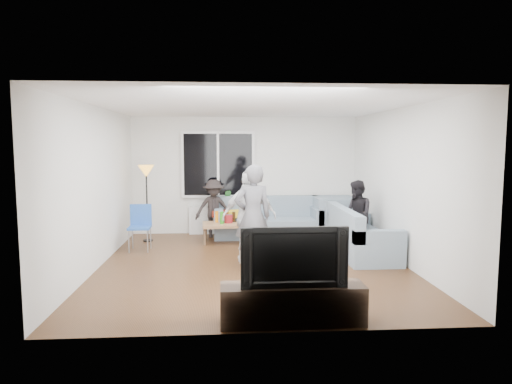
{
  "coord_description": "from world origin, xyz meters",
  "views": [
    {
      "loc": [
        -0.44,
        -7.3,
        1.98
      ],
      "look_at": [
        0.1,
        0.6,
        1.15
      ],
      "focal_mm": 31.55,
      "sensor_mm": 36.0,
      "label": 1
    }
  ],
  "objects": [
    {
      "name": "player_right",
      "position": [
        -0.04,
        0.13,
        0.78
      ],
      "size": [
        0.92,
        0.39,
        1.56
      ],
      "primitive_type": "imported",
      "rotation": [
        0.0,
        0.0,
        3.15
      ],
      "color": "white",
      "rests_on": "floor"
    },
    {
      "name": "sofa_corner",
      "position": [
        1.92,
        2.27,
        0.42
      ],
      "size": [
        0.85,
        0.85,
        0.85
      ],
      "primitive_type": "cube",
      "color": "slate",
      "rests_on": "floor"
    },
    {
      "name": "bottle_b",
      "position": [
        -0.52,
        1.65,
        0.52
      ],
      "size": [
        0.08,
        0.08,
        0.24
      ],
      "primitive_type": "cylinder",
      "color": "#2B9A1C",
      "rests_on": "coffee_table"
    },
    {
      "name": "wall_back",
      "position": [
        0.0,
        2.77,
        1.3
      ],
      "size": [
        5.0,
        0.04,
        2.6
      ],
      "primitive_type": "cube",
      "color": "silver",
      "rests_on": "ground"
    },
    {
      "name": "sofa_right_section",
      "position": [
        2.02,
        0.55,
        0.42
      ],
      "size": [
        2.0,
        0.85,
        0.85
      ],
      "primitive_type": null,
      "rotation": [
        0.0,
        0.0,
        1.57
      ],
      "color": "slate",
      "rests_on": "floor"
    },
    {
      "name": "side_chair",
      "position": [
        -2.05,
        1.12,
        0.43
      ],
      "size": [
        0.41,
        0.41,
        0.86
      ],
      "primitive_type": null,
      "rotation": [
        0.0,
        0.0,
        0.02
      ],
      "color": "#2857B0",
      "rests_on": "floor"
    },
    {
      "name": "ceiling",
      "position": [
        0.0,
        0.0,
        2.62
      ],
      "size": [
        5.0,
        5.5,
        0.04
      ],
      "primitive_type": "cube",
      "color": "white",
      "rests_on": "ground"
    },
    {
      "name": "bottle_a",
      "position": [
        -0.62,
        1.86,
        0.51
      ],
      "size": [
        0.07,
        0.07,
        0.23
      ],
      "primitive_type": "cylinder",
      "color": "orange",
      "rests_on": "coffee_table"
    },
    {
      "name": "player_left",
      "position": [
        -0.01,
        -0.2,
        0.84
      ],
      "size": [
        0.68,
        0.51,
        1.67
      ],
      "primitive_type": "imported",
      "rotation": [
        0.0,
        0.0,
        3.34
      ],
      "color": "#504F55",
      "rests_on": "floor"
    },
    {
      "name": "cushion_yellow",
      "position": [
        -0.23,
        2.25,
        0.51
      ],
      "size": [
        0.45,
        0.41,
        0.14
      ],
      "primitive_type": "cube",
      "rotation": [
        0.0,
        0.0,
        0.26
      ],
      "color": "gold",
      "rests_on": "sofa_back_section"
    },
    {
      "name": "pitcher",
      "position": [
        -0.39,
        1.75,
        0.49
      ],
      "size": [
        0.17,
        0.17,
        0.17
      ],
      "primitive_type": "cylinder",
      "color": "maroon",
      "rests_on": "coffee_table"
    },
    {
      "name": "bottle_e",
      "position": [
        0.03,
        1.86,
        0.49
      ],
      "size": [
        0.07,
        0.07,
        0.18
      ],
      "primitive_type": "cylinder",
      "color": "black",
      "rests_on": "coffee_table"
    },
    {
      "name": "floor",
      "position": [
        0.0,
        0.0,
        -0.02
      ],
      "size": [
        5.0,
        5.5,
        0.04
      ],
      "primitive_type": "cube",
      "color": "#56351C",
      "rests_on": "ground"
    },
    {
      "name": "vase",
      "position": [
        -0.77,
        2.62,
        0.7
      ],
      "size": [
        0.19,
        0.19,
        0.17
      ],
      "primitive_type": "imported",
      "rotation": [
        0.0,
        0.0,
        0.25
      ],
      "color": "silver",
      "rests_on": "radiator"
    },
    {
      "name": "wall_front",
      "position": [
        0.0,
        -2.77,
        1.3
      ],
      "size": [
        5.0,
        0.04,
        2.6
      ],
      "primitive_type": "cube",
      "color": "silver",
      "rests_on": "ground"
    },
    {
      "name": "sofa_back_section",
      "position": [
        0.47,
        2.27,
        0.42
      ],
      "size": [
        2.3,
        0.85,
        0.85
      ],
      "primitive_type": null,
      "color": "slate",
      "rests_on": "floor"
    },
    {
      "name": "cushion_red",
      "position": [
        -0.54,
        2.33,
        0.51
      ],
      "size": [
        0.39,
        0.34,
        0.13
      ],
      "primitive_type": "cube",
      "rotation": [
        0.0,
        0.0,
        -0.1
      ],
      "color": "maroon",
      "rests_on": "sofa_back_section"
    },
    {
      "name": "floor_lamp",
      "position": [
        -2.05,
        1.96,
        0.78
      ],
      "size": [
        0.32,
        0.32,
        1.56
      ],
      "primitive_type": null,
      "color": "gold",
      "rests_on": "floor"
    },
    {
      "name": "spectator_back",
      "position": [
        -0.69,
        2.3,
        0.62
      ],
      "size": [
        0.88,
        0.61,
        1.24
      ],
      "primitive_type": "imported",
      "rotation": [
        0.0,
        0.0,
        0.19
      ],
      "color": "black",
      "rests_on": "floor"
    },
    {
      "name": "television",
      "position": [
        0.3,
        -2.5,
        0.78
      ],
      "size": [
        1.16,
        0.15,
        0.67
      ],
      "primitive_type": "imported",
      "color": "black",
      "rests_on": "tv_console"
    },
    {
      "name": "wall_right",
      "position": [
        2.52,
        0.0,
        1.3
      ],
      "size": [
        0.04,
        5.5,
        2.6
      ],
      "primitive_type": "cube",
      "color": "silver",
      "rests_on": "ground"
    },
    {
      "name": "window_mullion",
      "position": [
        -0.6,
        2.64,
        1.55
      ],
      "size": [
        0.05,
        0.03,
        1.35
      ],
      "primitive_type": "cube",
      "color": "white",
      "rests_on": "window_frame"
    },
    {
      "name": "coffee_table",
      "position": [
        -0.36,
        1.74,
        0.2
      ],
      "size": [
        1.13,
        0.66,
        0.4
      ],
      "primitive_type": "cube",
      "rotation": [
        0.0,
        0.0,
        0.06
      ],
      "color": "#AB7A53",
      "rests_on": "floor"
    },
    {
      "name": "potted_plant",
      "position": [
        -0.41,
        2.62,
        0.8
      ],
      "size": [
        0.22,
        0.18,
        0.36
      ],
      "primitive_type": "imported",
      "rotation": [
        0.0,
        0.0,
        -0.13
      ],
      "color": "#255E25",
      "rests_on": "radiator"
    },
    {
      "name": "tv_console",
      "position": [
        0.3,
        -2.5,
        0.22
      ],
      "size": [
        1.6,
        0.4,
        0.44
      ],
      "primitive_type": "cube",
      "color": "#36271B",
      "rests_on": "floor"
    },
    {
      "name": "window_glass",
      "position": [
        -0.6,
        2.65,
        1.55
      ],
      "size": [
        1.5,
        0.02,
        1.35
      ],
      "primitive_type": "cube",
      "color": "black",
      "rests_on": "window_frame"
    },
    {
      "name": "spectator_right",
      "position": [
        2.02,
        0.91,
        0.66
      ],
      "size": [
        0.53,
        0.67,
        1.32
      ],
      "primitive_type": "imported",
      "rotation": [
        0.0,
        0.0,
        -1.52
      ],
      "color": "black",
      "rests_on": "floor"
    },
    {
      "name": "wall_left",
      "position": [
        -2.52,
        0.0,
        1.3
      ],
      "size": [
        0.04,
        5.5,
        2.6
      ],
      "primitive_type": "cube",
      "color": "silver",
      "rests_on": "ground"
    },
    {
      "name": "radiator",
      "position": [
        -0.6,
        2.65,
        0.31
      ],
      "size": [
        1.3,
        0.12,
        0.62
      ],
      "primitive_type": "cube",
      "color": "silver",
      "rests_on": "floor"
    },
    {
      "name": "window_frame",
      "position": [
        -0.6,
        2.69,
        1.55
      ],
      "size": [
        1.62,
        0.06,
        1.47
      ],
      "primitive_type": "cube",
      "color": "white",
      "rests_on": "wall_back"
    },
    {
      "name": "bottle_c",
      "position": [
        -0.27,
        1.88,
        0.5
      ],
      "size": [
        0.07,
        0.07,
        0.21
      ],
      "primitive_type": "cylinder",
      "color": "black",
      "rests_on": "coffee_table"
    }
  ]
}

